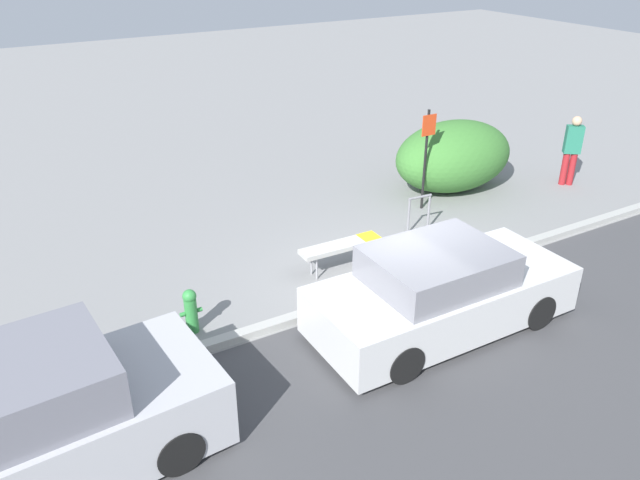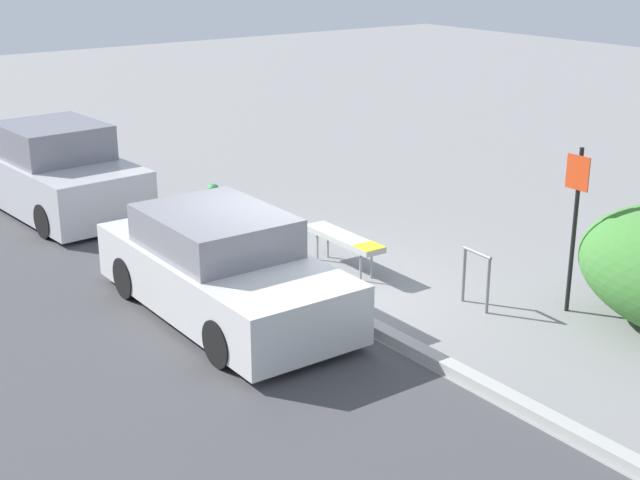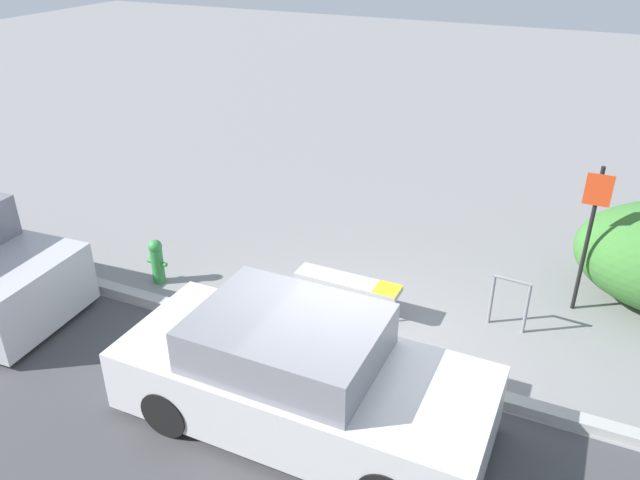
{
  "view_description": "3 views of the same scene",
  "coord_description": "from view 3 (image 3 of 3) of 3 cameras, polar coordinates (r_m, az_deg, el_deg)",
  "views": [
    {
      "loc": [
        -5.96,
        -7.6,
        5.84
      ],
      "look_at": [
        -1.11,
        0.78,
        0.93
      ],
      "focal_mm": 35.0,
      "sensor_mm": 36.0,
      "label": 1
    },
    {
      "loc": [
        9.76,
        -6.84,
        4.9
      ],
      "look_at": [
        0.85,
        -0.33,
        1.13
      ],
      "focal_mm": 50.0,
      "sensor_mm": 36.0,
      "label": 2
    },
    {
      "loc": [
        2.45,
        -6.26,
        5.34
      ],
      "look_at": [
        -1.11,
        1.49,
        0.88
      ],
      "focal_mm": 35.0,
      "sensor_mm": 36.0,
      "label": 3
    }
  ],
  "objects": [
    {
      "name": "ground_plane",
      "position": [
        8.58,
        2.64,
        -10.89
      ],
      "size": [
        60.0,
        60.0,
        0.0
      ],
      "primitive_type": "plane",
      "color": "gray"
    },
    {
      "name": "fire_hydrant",
      "position": [
        10.37,
        -14.68,
        -1.77
      ],
      "size": [
        0.36,
        0.22,
        0.77
      ],
      "color": "#338C3F",
      "rests_on": "ground_plane"
    },
    {
      "name": "sign_post",
      "position": [
        9.69,
        23.47,
        1.08
      ],
      "size": [
        0.36,
        0.08,
        2.3
      ],
      "color": "black",
      "rests_on": "ground_plane"
    },
    {
      "name": "bike_rack",
      "position": [
        9.3,
        16.96,
        -5.09
      ],
      "size": [
        0.55,
        0.09,
        0.83
      ],
      "rotation": [
        0.0,
        0.0,
        -0.08
      ],
      "color": "gray",
      "rests_on": "ground_plane"
    },
    {
      "name": "curb",
      "position": [
        8.54,
        2.65,
        -10.55
      ],
      "size": [
        60.0,
        0.2,
        0.13
      ],
      "color": "#A8A8A3",
      "rests_on": "ground_plane"
    },
    {
      "name": "bench",
      "position": [
        9.29,
        2.6,
        -3.91
      ],
      "size": [
        1.62,
        0.4,
        0.55
      ],
      "rotation": [
        0.0,
        0.0,
        -0.02
      ],
      "color": "#99999E",
      "rests_on": "ground_plane"
    },
    {
      "name": "parked_car_near",
      "position": [
        7.3,
        -1.92,
        -12.4
      ],
      "size": [
        4.3,
        1.82,
        1.42
      ],
      "rotation": [
        0.0,
        0.0,
        -0.01
      ],
      "color": "black",
      "rests_on": "ground_plane"
    }
  ]
}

